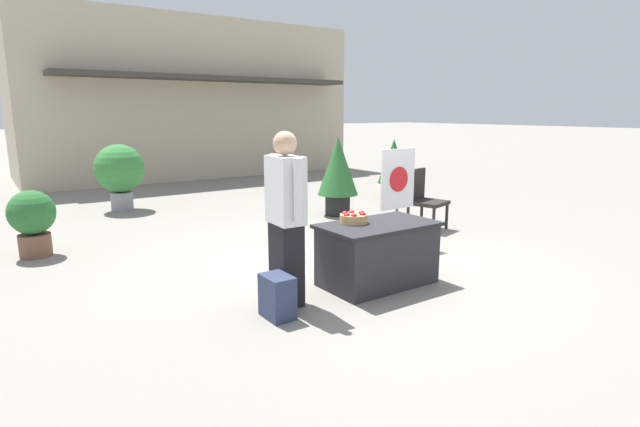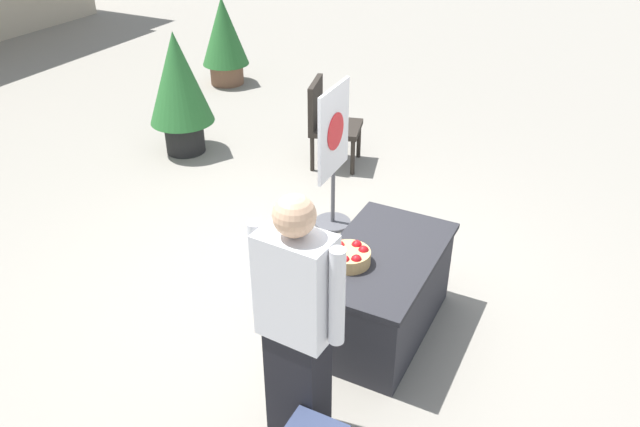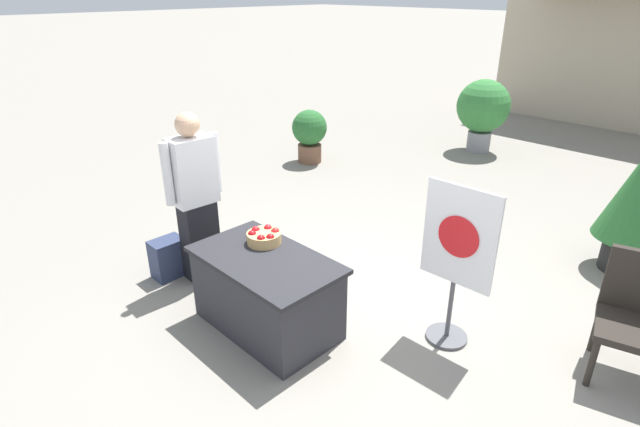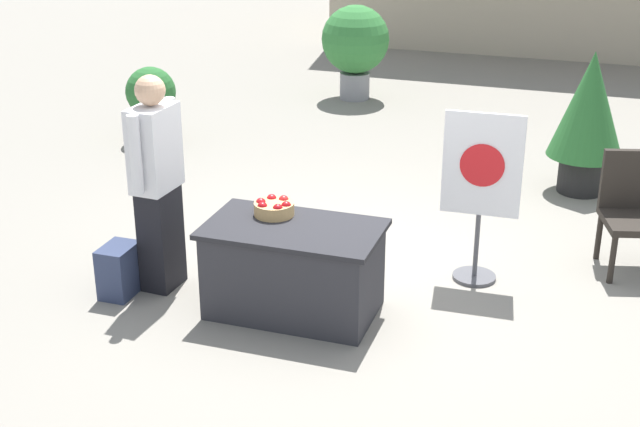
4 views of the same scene
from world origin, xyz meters
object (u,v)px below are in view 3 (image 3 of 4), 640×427
object	(u,v)px
display_table	(267,293)
patio_chair	(639,312)
poster_board	(456,259)
apple_basket	(264,237)
potted_plant_far_left	(483,109)
potted_plant_far_right	(309,133)
backpack	(168,258)
person_visitor	(196,197)

from	to	relation	value
display_table	patio_chair	world-z (taller)	patio_chair
poster_board	patio_chair	xyz separation A→B (m)	(1.21, 0.67, -0.25)
apple_basket	potted_plant_far_left	world-z (taller)	potted_plant_far_left
patio_chair	apple_basket	bearing A→B (deg)	-76.20
potted_plant_far_left	potted_plant_far_right	world-z (taller)	potted_plant_far_left
apple_basket	potted_plant_far_right	size ratio (longest dim) A/B	0.34
display_table	backpack	world-z (taller)	display_table
poster_board	potted_plant_far_left	xyz separation A→B (m)	(-2.56, 5.14, -0.00)
poster_board	patio_chair	world-z (taller)	poster_board
patio_chair	poster_board	bearing A→B (deg)	-76.71
apple_basket	poster_board	distance (m)	1.67
apple_basket	patio_chair	bearing A→B (deg)	29.34
display_table	apple_basket	distance (m)	0.50
apple_basket	person_visitor	bearing A→B (deg)	-173.85
backpack	potted_plant_far_left	world-z (taller)	potted_plant_far_left
person_visitor	display_table	bearing A→B (deg)	-0.00
patio_chair	potted_plant_far_left	bearing A→B (deg)	-155.42
person_visitor	patio_chair	bearing A→B (deg)	27.29
display_table	patio_chair	xyz separation A→B (m)	(2.45, 1.67, 0.19)
potted_plant_far_left	potted_plant_far_right	bearing A→B (deg)	-123.66
display_table	potted_plant_far_right	size ratio (longest dim) A/B	1.46
poster_board	potted_plant_far_right	size ratio (longest dim) A/B	1.57
poster_board	patio_chair	distance (m)	1.40
person_visitor	potted_plant_far_left	distance (m)	6.08
display_table	patio_chair	bearing A→B (deg)	34.28
person_visitor	potted_plant_far_right	xyz separation A→B (m)	(-1.94, 3.42, -0.38)
person_visitor	backpack	distance (m)	0.78
display_table	potted_plant_far_right	distance (m)	4.67
display_table	poster_board	distance (m)	1.65
person_visitor	potted_plant_far_right	bearing A→B (deg)	122.89
poster_board	potted_plant_far_right	distance (m)	5.00
backpack	potted_plant_far_right	size ratio (longest dim) A/B	0.46
backpack	display_table	bearing A→B (deg)	7.32
potted_plant_far_left	display_table	bearing A→B (deg)	-77.81
patio_chair	potted_plant_far_left	world-z (taller)	potted_plant_far_left
backpack	patio_chair	xyz separation A→B (m)	(3.86, 1.85, 0.34)
potted_plant_far_left	potted_plant_far_right	xyz separation A→B (m)	(-1.77, -2.66, -0.27)
backpack	patio_chair	world-z (taller)	patio_chair
display_table	person_visitor	xyz separation A→B (m)	(-1.16, 0.07, 0.55)
display_table	person_visitor	bearing A→B (deg)	176.62
apple_basket	poster_board	size ratio (longest dim) A/B	0.22
backpack	patio_chair	distance (m)	4.30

